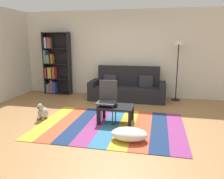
# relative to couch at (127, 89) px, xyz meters

# --- Properties ---
(ground_plane) EXTENTS (14.00, 14.00, 0.00)m
(ground_plane) POSITION_rel_couch_xyz_m (-0.17, -2.02, -0.34)
(ground_plane) COLOR #9E7042
(back_wall) EXTENTS (6.80, 0.10, 2.70)m
(back_wall) POSITION_rel_couch_xyz_m (-0.17, 0.53, 1.01)
(back_wall) COLOR silver
(back_wall) RESTS_ON ground_plane
(rug) EXTENTS (3.03, 2.13, 0.01)m
(rug) POSITION_rel_couch_xyz_m (-0.03, -2.24, -0.33)
(rug) COLOR gold
(rug) RESTS_ON ground_plane
(couch) EXTENTS (2.26, 0.80, 1.00)m
(couch) POSITION_rel_couch_xyz_m (0.00, 0.00, 0.00)
(couch) COLOR black
(couch) RESTS_ON ground_plane
(bookshelf) EXTENTS (0.90, 0.28, 2.03)m
(bookshelf) POSITION_rel_couch_xyz_m (-2.52, 0.29, 0.61)
(bookshelf) COLOR black
(bookshelf) RESTS_ON ground_plane
(coffee_table) EXTENTS (0.74, 0.54, 0.37)m
(coffee_table) POSITION_rel_couch_xyz_m (0.04, -2.02, -0.02)
(coffee_table) COLOR black
(coffee_table) RESTS_ON rug
(pouf) EXTENTS (0.65, 0.43, 0.22)m
(pouf) POSITION_rel_couch_xyz_m (0.45, -2.86, -0.22)
(pouf) COLOR white
(pouf) RESTS_ON rug
(dog) EXTENTS (0.22, 0.35, 0.40)m
(dog) POSITION_rel_couch_xyz_m (-1.65, -2.13, -0.18)
(dog) COLOR #9E998E
(dog) RESTS_ON ground_plane
(standing_lamp) EXTENTS (0.32, 0.32, 1.80)m
(standing_lamp) POSITION_rel_couch_xyz_m (1.44, 0.20, 1.16)
(standing_lamp) COLOR black
(standing_lamp) RESTS_ON ground_plane
(tv_remote) EXTENTS (0.06, 0.15, 0.02)m
(tv_remote) POSITION_rel_couch_xyz_m (0.05, -2.04, 0.05)
(tv_remote) COLOR black
(tv_remote) RESTS_ON coffee_table
(folding_chair) EXTENTS (0.40, 0.40, 0.90)m
(folding_chair) POSITION_rel_couch_xyz_m (-0.17, -1.94, 0.20)
(folding_chair) COLOR #38383D
(folding_chair) RESTS_ON ground_plane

